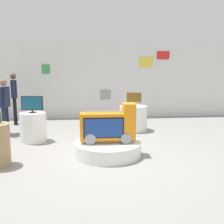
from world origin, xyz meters
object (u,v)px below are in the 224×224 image
object	(u,v)px
tv_on_left_rear	(134,98)
tv_on_center_rear	(32,104)
display_pedestal_left_rear	(133,118)
shopper_browsing_rear	(14,95)
display_pedestal_center_rear	(33,127)
novelty_firetruck_tv	(109,127)
shopper_browsing_near_truck	(4,102)
main_display_pedestal	(108,149)

from	to	relation	value
tv_on_left_rear	tv_on_center_rear	distance (m)	3.05
display_pedestal_left_rear	shopper_browsing_rear	xyz separation A→B (m)	(-3.95, 1.31, 0.66)
tv_on_left_rear	display_pedestal_center_rear	distance (m)	3.12
novelty_firetruck_tv	shopper_browsing_near_truck	size ratio (longest dim) A/B	0.74
tv_on_left_rear	tv_on_center_rear	bearing A→B (deg)	-160.28
shopper_browsing_rear	display_pedestal_left_rear	bearing A→B (deg)	-18.36
tv_on_left_rear	shopper_browsing_rear	world-z (taller)	shopper_browsing_rear
main_display_pedestal	tv_on_left_rear	size ratio (longest dim) A/B	3.06
display_pedestal_left_rear	tv_on_left_rear	bearing A→B (deg)	-72.43
novelty_firetruck_tv	display_pedestal_center_rear	size ratio (longest dim) A/B	1.56
tv_on_center_rear	tv_on_left_rear	bearing A→B (deg)	19.72
main_display_pedestal	display_pedestal_center_rear	world-z (taller)	display_pedestal_center_rear
main_display_pedestal	shopper_browsing_near_truck	xyz separation A→B (m)	(-2.84, 2.23, 0.80)
novelty_firetruck_tv	display_pedestal_center_rear	world-z (taller)	novelty_firetruck_tv
shopper_browsing_near_truck	display_pedestal_center_rear	bearing A→B (deg)	-42.44
main_display_pedestal	display_pedestal_left_rear	distance (m)	2.58
display_pedestal_left_rear	shopper_browsing_near_truck	bearing A→B (deg)	-177.82
novelty_firetruck_tv	display_pedestal_center_rear	bearing A→B (deg)	144.59
display_pedestal_center_rear	shopper_browsing_near_truck	world-z (taller)	shopper_browsing_near_truck
main_display_pedestal	novelty_firetruck_tv	distance (m)	0.50
display_pedestal_left_rear	shopper_browsing_near_truck	distance (m)	3.88
shopper_browsing_near_truck	novelty_firetruck_tv	bearing A→B (deg)	-37.94
novelty_firetruck_tv	tv_on_left_rear	bearing A→B (deg)	67.66
shopper_browsing_rear	shopper_browsing_near_truck	bearing A→B (deg)	-85.84
shopper_browsing_near_truck	main_display_pedestal	bearing A→B (deg)	-38.08
tv_on_center_rear	shopper_browsing_rear	bearing A→B (deg)	114.59
main_display_pedestal	tv_on_left_rear	world-z (taller)	tv_on_left_rear
display_pedestal_center_rear	tv_on_center_rear	world-z (taller)	tv_on_center_rear
tv_on_left_rear	shopper_browsing_rear	bearing A→B (deg)	161.59
display_pedestal_left_rear	tv_on_left_rear	distance (m)	0.63
tv_on_center_rear	display_pedestal_left_rear	bearing A→B (deg)	19.80
main_display_pedestal	shopper_browsing_near_truck	world-z (taller)	shopper_browsing_near_truck
novelty_firetruck_tv	tv_on_center_rear	distance (m)	2.35
display_pedestal_center_rear	shopper_browsing_near_truck	distance (m)	1.43
main_display_pedestal	tv_on_center_rear	distance (m)	2.46
novelty_firetruck_tv	tv_on_left_rear	world-z (taller)	tv_on_left_rear
display_pedestal_left_rear	novelty_firetruck_tv	bearing A→B (deg)	-112.28
main_display_pedestal	shopper_browsing_rear	distance (m)	4.80
tv_on_left_rear	shopper_browsing_rear	size ratio (longest dim) A/B	0.27
main_display_pedestal	shopper_browsing_near_truck	bearing A→B (deg)	141.92
display_pedestal_center_rear	main_display_pedestal	bearing A→B (deg)	-35.61
main_display_pedestal	tv_on_center_rear	world-z (taller)	tv_on_center_rear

